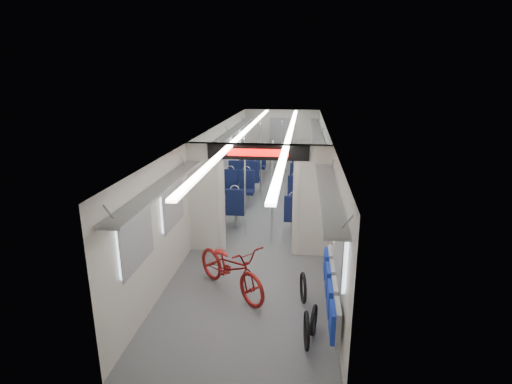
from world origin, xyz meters
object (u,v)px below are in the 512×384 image
stanchion_near_right (272,194)px  stanchion_far_right (281,159)px  seat_bay_far_right (304,170)px  stanchion_far_left (261,163)px  bike_hoop_b (314,321)px  stanchion_near_left (245,189)px  bike_hoop_c (303,289)px  seat_bay_far_left (249,168)px  seat_bay_near_left (233,195)px  flip_bench (331,289)px  bike_hoop_a (306,332)px  bicycle (231,267)px  seat_bay_near_right (304,202)px

stanchion_near_right → stanchion_far_right: same height
seat_bay_far_right → stanchion_far_left: (-1.26, -1.86, 0.62)m
bike_hoop_b → stanchion_near_left: (-1.50, 3.45, 0.95)m
stanchion_near_right → stanchion_far_right: size_ratio=1.00×
bike_hoop_c → stanchion_near_left: (-1.34, 2.62, 0.92)m
stanchion_far_right → bike_hoop_b: bearing=-82.6°
bike_hoop_b → bike_hoop_c: 0.85m
seat_bay_far_left → seat_bay_far_right: bearing=1.7°
seat_bay_near_left → seat_bay_far_left: seat_bay_far_left is taller
seat_bay_near_left → seat_bay_far_left: 3.13m
stanchion_far_left → stanchion_near_left: bearing=-91.2°
flip_bench → seat_bay_far_left: (-2.29, 7.75, -0.01)m
bike_hoop_a → bike_hoop_b: bearing=72.3°
seat_bay_near_left → stanchion_near_left: 1.67m
flip_bench → stanchion_far_left: size_ratio=0.91×
seat_bay_far_right → flip_bench: bearing=-86.9°
bike_hoop_a → stanchion_near_left: (-1.39, 3.78, 0.91)m
seat_bay_far_left → bike_hoop_a: bearing=-76.9°
bike_hoop_a → bike_hoop_b: bike_hoop_a is taller
seat_bay_far_left → stanchion_far_left: bearing=-71.4°
bicycle → bike_hoop_c: bicycle is taller
bike_hoop_a → stanchion_near_left: stanchion_near_left is taller
bike_hoop_c → seat_bay_far_right: seat_bay_far_right is taller
bicycle → seat_bay_near_left: 3.96m
seat_bay_far_left → stanchion_far_right: 1.82m
flip_bench → stanchion_far_right: bearing=99.8°
seat_bay_near_right → stanchion_far_left: size_ratio=0.87×
seat_bay_far_left → stanchion_far_right: stanchion_far_right is taller
flip_bench → seat_bay_near_left: 5.16m
stanchion_near_left → stanchion_near_right: bearing=-26.5°
stanchion_near_left → bike_hoop_a: bearing=-69.8°
bike_hoop_c → stanchion_near_right: (-0.71, 2.30, 0.92)m
seat_bay_far_right → stanchion_far_left: bearing=-124.1°
bike_hoop_b → seat_bay_far_left: seat_bay_far_left is taller
flip_bench → bike_hoop_c: 0.77m
bicycle → stanchion_near_left: size_ratio=0.77×
bicycle → stanchion_near_right: size_ratio=0.77×
seat_bay_far_right → stanchion_near_right: bearing=-97.9°
bike_hoop_b → flip_bench: bearing=48.6°
bike_hoop_b → seat_bay_far_left: bearing=104.3°
seat_bay_near_right → bike_hoop_b: bearing=-87.8°
bike_hoop_c → seat_bay_far_left: bearing=104.7°
seat_bay_near_left → bike_hoop_b: bearing=-67.3°
bike_hoop_b → seat_bay_far_left: (-2.05, 8.03, 0.37)m
bike_hoop_a → seat_bay_near_left: bearing=110.3°
bike_hoop_a → seat_bay_near_right: seat_bay_near_right is taller
flip_bench → bike_hoop_c: (-0.40, 0.56, -0.35)m
flip_bench → bike_hoop_b: bearing=-131.4°
bike_hoop_b → bicycle: bearing=144.2°
stanchion_far_left → seat_bay_far_left: bearing=108.6°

